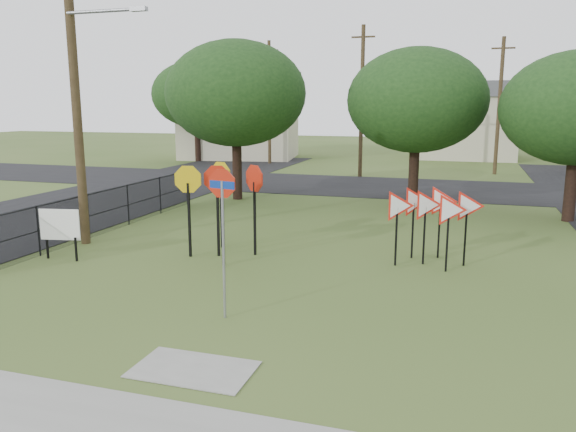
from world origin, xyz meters
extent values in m
plane|color=#39521E|center=(0.00, 0.00, 0.00)|extent=(140.00, 140.00, 0.00)
cube|color=gray|center=(0.00, -4.20, 0.01)|extent=(30.00, 1.60, 0.02)
cube|color=black|center=(-12.00, 10.00, 0.01)|extent=(8.00, 50.00, 0.02)
cube|color=black|center=(0.00, 20.00, 0.01)|extent=(60.00, 8.00, 0.02)
cube|color=gray|center=(0.00, -2.40, 0.01)|extent=(2.00, 1.20, 0.02)
cylinder|color=gray|center=(-0.45, -0.07, 1.43)|extent=(0.06, 0.06, 2.86)
cube|color=navy|center=(-0.45, -0.07, 2.78)|extent=(0.58, 0.14, 0.15)
cube|color=black|center=(-2.61, 4.38, 1.08)|extent=(0.06, 0.06, 2.16)
cube|color=black|center=(-1.63, 4.81, 1.08)|extent=(0.06, 0.06, 2.16)
cube|color=black|center=(-2.07, 3.52, 1.08)|extent=(0.06, 0.06, 2.16)
cube|color=black|center=(-3.36, 4.06, 1.08)|extent=(0.06, 0.06, 2.16)
cube|color=black|center=(-2.93, 5.36, 1.08)|extent=(0.06, 0.06, 2.16)
cube|color=black|center=(2.45, 4.92, 0.81)|extent=(0.05, 0.05, 1.62)
cube|color=black|center=(3.17, 5.28, 0.81)|extent=(0.05, 0.05, 1.62)
cube|color=black|center=(3.80, 4.74, 0.81)|extent=(0.05, 0.05, 1.62)
cube|color=black|center=(2.81, 5.82, 0.81)|extent=(0.05, 0.05, 1.62)
cube|color=black|center=(3.53, 6.09, 0.81)|extent=(0.05, 0.05, 1.62)
cube|color=black|center=(4.25, 5.46, 0.81)|extent=(0.05, 0.05, 1.62)
cube|color=black|center=(-7.19, 2.64, 0.34)|extent=(0.05, 0.05, 0.68)
cube|color=black|center=(-6.21, 2.64, 0.34)|extent=(0.05, 0.05, 0.68)
cube|color=white|center=(-6.70, 2.64, 1.03)|extent=(1.16, 0.26, 0.88)
cylinder|color=#463720|center=(-7.30, 4.50, 5.00)|extent=(0.28, 0.28, 10.00)
cylinder|color=gray|center=(-6.10, 4.40, 7.00)|extent=(2.40, 0.10, 0.10)
cube|color=gray|center=(-4.90, 4.40, 7.00)|extent=(0.50, 0.18, 0.12)
cylinder|color=#463720|center=(-2.00, 24.00, 4.50)|extent=(0.24, 0.24, 9.00)
cube|color=#463720|center=(-2.00, 24.00, 8.30)|extent=(1.40, 0.10, 0.10)
cylinder|color=#463720|center=(6.00, 28.00, 4.25)|extent=(0.24, 0.24, 8.50)
cube|color=#463720|center=(6.00, 28.00, 7.80)|extent=(1.40, 0.10, 0.10)
cylinder|color=#463720|center=(-10.00, 30.00, 4.50)|extent=(0.24, 0.24, 9.00)
cube|color=#463720|center=(-10.00, 30.00, 8.30)|extent=(1.40, 0.10, 0.10)
cylinder|color=black|center=(-7.60, 2.80, 0.75)|extent=(0.05, 0.05, 1.50)
cylinder|color=black|center=(-7.60, 5.10, 0.75)|extent=(0.05, 0.05, 1.50)
cylinder|color=black|center=(-7.60, 7.40, 0.75)|extent=(0.05, 0.05, 1.50)
cylinder|color=black|center=(-7.60, 9.70, 0.75)|extent=(0.05, 0.05, 1.50)
cylinder|color=black|center=(-7.60, 12.00, 0.75)|extent=(0.05, 0.05, 1.50)
cube|color=black|center=(-7.60, 6.25, 1.46)|extent=(0.03, 11.50, 0.03)
cube|color=black|center=(-7.60, 6.25, 0.75)|extent=(0.03, 11.50, 0.03)
cube|color=black|center=(-7.60, 6.25, 0.75)|extent=(0.01, 11.50, 1.50)
cube|color=beige|center=(-14.00, 34.00, 3.00)|extent=(10.08, 8.46, 6.00)
cube|color=#505056|center=(-14.00, 34.00, 6.60)|extent=(10.58, 8.88, 1.20)
cube|color=beige|center=(4.00, 40.00, 2.50)|extent=(8.00, 8.00, 5.00)
cube|color=#505056|center=(4.00, 40.00, 5.60)|extent=(8.40, 8.40, 1.20)
cylinder|color=black|center=(-6.00, 14.00, 1.31)|extent=(0.44, 0.44, 2.62)
ellipsoid|color=black|center=(-6.00, 14.00, 4.87)|extent=(6.40, 6.40, 4.80)
cylinder|color=black|center=(2.00, 15.00, 1.22)|extent=(0.44, 0.44, 2.45)
ellipsoid|color=black|center=(2.00, 15.00, 4.55)|extent=(6.00, 6.00, 4.50)
cylinder|color=black|center=(8.00, 13.00, 1.14)|extent=(0.44, 0.44, 2.27)
cylinder|color=black|center=(-16.00, 30.00, 1.40)|extent=(0.44, 0.44, 2.80)
ellipsoid|color=black|center=(-16.00, 30.00, 5.18)|extent=(6.80, 6.80, 5.10)
camera|label=1|loc=(4.11, -10.19, 4.33)|focal=35.00mm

